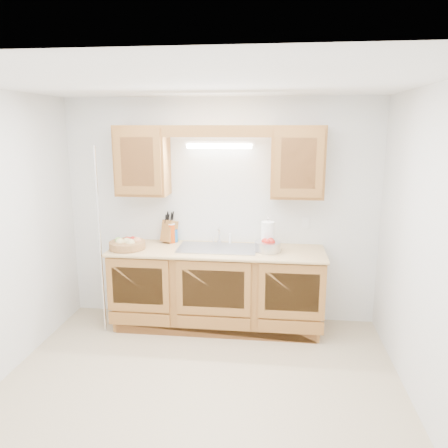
# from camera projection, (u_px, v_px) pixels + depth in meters

# --- Properties ---
(room) EXTENTS (3.52, 3.50, 2.50)m
(room) POSITION_uv_depth(u_px,v_px,m) (197.00, 247.00, 3.46)
(room) COLOR tan
(room) RESTS_ON ground
(base_cabinets) EXTENTS (2.20, 0.60, 0.86)m
(base_cabinets) POSITION_uv_depth(u_px,v_px,m) (217.00, 289.00, 4.80)
(base_cabinets) COLOR #945F2B
(base_cabinets) RESTS_ON ground
(countertop) EXTENTS (2.30, 0.63, 0.04)m
(countertop) POSITION_uv_depth(u_px,v_px,m) (217.00, 251.00, 4.69)
(countertop) COLOR tan
(countertop) RESTS_ON base_cabinets
(upper_cabinet_left) EXTENTS (0.55, 0.33, 0.75)m
(upper_cabinet_left) POSITION_uv_depth(u_px,v_px,m) (143.00, 161.00, 4.72)
(upper_cabinet_left) COLOR #945F2B
(upper_cabinet_left) RESTS_ON room
(upper_cabinet_right) EXTENTS (0.55, 0.33, 0.75)m
(upper_cabinet_right) POSITION_uv_depth(u_px,v_px,m) (297.00, 162.00, 4.54)
(upper_cabinet_right) COLOR #945F2B
(upper_cabinet_right) RESTS_ON room
(valance) EXTENTS (2.20, 0.05, 0.12)m
(valance) POSITION_uv_depth(u_px,v_px,m) (217.00, 131.00, 4.42)
(valance) COLOR #945F2B
(valance) RESTS_ON room
(fluorescent_fixture) EXTENTS (0.76, 0.08, 0.08)m
(fluorescent_fixture) POSITION_uv_depth(u_px,v_px,m) (219.00, 145.00, 4.67)
(fluorescent_fixture) COLOR white
(fluorescent_fixture) RESTS_ON room
(sink) EXTENTS (0.84, 0.46, 0.36)m
(sink) POSITION_uv_depth(u_px,v_px,m) (217.00, 255.00, 4.73)
(sink) COLOR #9E9EA3
(sink) RESTS_ON countertop
(wire_shelf_pole) EXTENTS (0.03, 0.03, 2.00)m
(wire_shelf_pole) POSITION_uv_depth(u_px,v_px,m) (100.00, 243.00, 4.56)
(wire_shelf_pole) COLOR silver
(wire_shelf_pole) RESTS_ON ground
(outlet_plate) EXTENTS (0.08, 0.01, 0.12)m
(outlet_plate) POSITION_uv_depth(u_px,v_px,m) (305.00, 222.00, 4.82)
(outlet_plate) COLOR white
(outlet_plate) RESTS_ON room
(fruit_basket) EXTENTS (0.46, 0.46, 0.12)m
(fruit_basket) POSITION_uv_depth(u_px,v_px,m) (127.00, 244.00, 4.69)
(fruit_basket) COLOR #AE7746
(fruit_basket) RESTS_ON countertop
(knife_block) EXTENTS (0.19, 0.24, 0.36)m
(knife_block) POSITION_uv_depth(u_px,v_px,m) (169.00, 231.00, 4.95)
(knife_block) COLOR #945F2B
(knife_block) RESTS_ON countertop
(orange_canister) EXTENTS (0.08, 0.08, 0.22)m
(orange_canister) POSITION_uv_depth(u_px,v_px,m) (172.00, 233.00, 4.92)
(orange_canister) COLOR #CF440B
(orange_canister) RESTS_ON countertop
(soap_bottle) EXTENTS (0.13, 0.13, 0.22)m
(soap_bottle) POSITION_uv_depth(u_px,v_px,m) (173.00, 233.00, 4.96)
(soap_bottle) COLOR #2365B0
(soap_bottle) RESTS_ON countertop
(sponge) EXTENTS (0.12, 0.09, 0.02)m
(sponge) POSITION_uv_depth(u_px,v_px,m) (173.00, 241.00, 4.99)
(sponge) COLOR #CC333F
(sponge) RESTS_ON countertop
(paper_towel) EXTENTS (0.17, 0.17, 0.35)m
(paper_towel) POSITION_uv_depth(u_px,v_px,m) (268.00, 236.00, 4.66)
(paper_towel) COLOR silver
(paper_towel) RESTS_ON countertop
(apple_bowl) EXTENTS (0.35, 0.35, 0.14)m
(apple_bowl) POSITION_uv_depth(u_px,v_px,m) (268.00, 246.00, 4.59)
(apple_bowl) COLOR silver
(apple_bowl) RESTS_ON countertop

